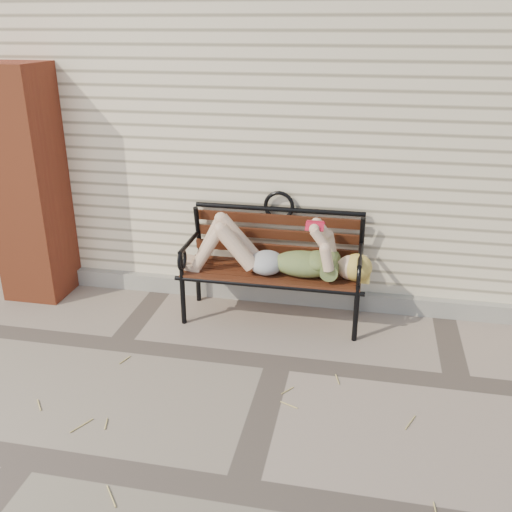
# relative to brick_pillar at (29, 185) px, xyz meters

# --- Properties ---
(ground) EXTENTS (80.00, 80.00, 0.00)m
(ground) POSITION_rel_brick_pillar_xyz_m (2.30, -0.75, -1.00)
(ground) COLOR gray
(ground) RESTS_ON ground
(house_wall) EXTENTS (8.00, 4.00, 3.00)m
(house_wall) POSITION_rel_brick_pillar_xyz_m (2.30, 2.25, 0.50)
(house_wall) COLOR beige
(house_wall) RESTS_ON ground
(foundation_strip) EXTENTS (8.00, 0.10, 0.15)m
(foundation_strip) POSITION_rel_brick_pillar_xyz_m (2.30, 0.22, -0.93)
(foundation_strip) COLOR gray
(foundation_strip) RESTS_ON ground
(brick_pillar) EXTENTS (0.50, 0.50, 2.00)m
(brick_pillar) POSITION_rel_brick_pillar_xyz_m (0.00, 0.00, 0.00)
(brick_pillar) COLOR #A04324
(brick_pillar) RESTS_ON ground
(garden_bench) EXTENTS (1.57, 0.62, 1.01)m
(garden_bench) POSITION_rel_brick_pillar_xyz_m (2.14, -0.02, -0.43)
(garden_bench) COLOR black
(garden_bench) RESTS_ON ground
(reading_woman) EXTENTS (1.48, 0.34, 0.47)m
(reading_woman) POSITION_rel_brick_pillar_xyz_m (2.15, -0.14, -0.40)
(reading_woman) COLOR #093645
(reading_woman) RESTS_ON ground
(straw_scatter) EXTENTS (2.88, 1.48, 0.01)m
(straw_scatter) POSITION_rel_brick_pillar_xyz_m (2.15, -1.58, -0.99)
(straw_scatter) COLOR tan
(straw_scatter) RESTS_ON ground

